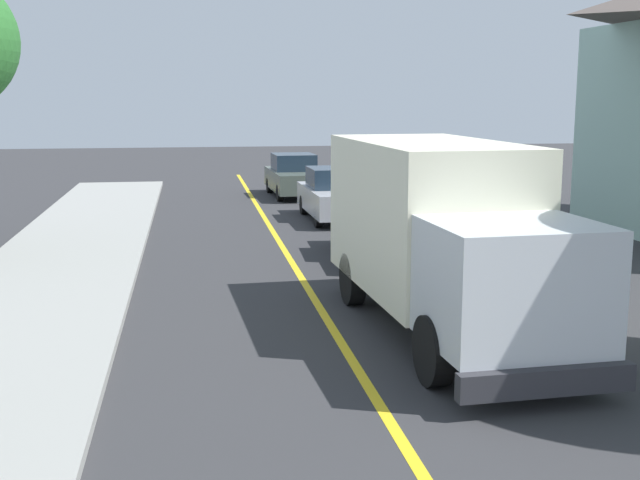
{
  "coord_description": "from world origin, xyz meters",
  "views": [
    {
      "loc": [
        -2.36,
        -2.91,
        4.02
      ],
      "look_at": [
        -0.07,
        11.43,
        1.4
      ],
      "focal_mm": 45.71,
      "sensor_mm": 36.0,
      "label": 1
    }
  ],
  "objects_px": {
    "parked_car_near": "(380,225)",
    "parked_car_far": "(294,176)",
    "box_truck": "(442,229)",
    "parked_car_mid": "(335,195)"
  },
  "relations": [
    {
      "from": "box_truck",
      "to": "parked_car_far",
      "type": "xyz_separation_m",
      "value": [
        -0.13,
        18.79,
        -0.97
      ]
    },
    {
      "from": "parked_car_far",
      "to": "box_truck",
      "type": "bearing_deg",
      "value": -89.59
    },
    {
      "from": "box_truck",
      "to": "parked_car_near",
      "type": "xyz_separation_m",
      "value": [
        0.43,
        6.37,
        -0.97
      ]
    },
    {
      "from": "box_truck",
      "to": "parked_car_mid",
      "type": "xyz_separation_m",
      "value": [
        0.39,
        12.53,
        -0.97
      ]
    },
    {
      "from": "parked_car_near",
      "to": "parked_car_far",
      "type": "xyz_separation_m",
      "value": [
        -0.57,
        12.42,
        0.0
      ]
    },
    {
      "from": "box_truck",
      "to": "parked_car_near",
      "type": "height_order",
      "value": "box_truck"
    },
    {
      "from": "parked_car_far",
      "to": "parked_car_near",
      "type": "bearing_deg",
      "value": -87.39
    },
    {
      "from": "box_truck",
      "to": "parked_car_far",
      "type": "bearing_deg",
      "value": 90.41
    },
    {
      "from": "box_truck",
      "to": "parked_car_near",
      "type": "distance_m",
      "value": 6.45
    },
    {
      "from": "parked_car_near",
      "to": "parked_car_far",
      "type": "bearing_deg",
      "value": 92.61
    }
  ]
}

